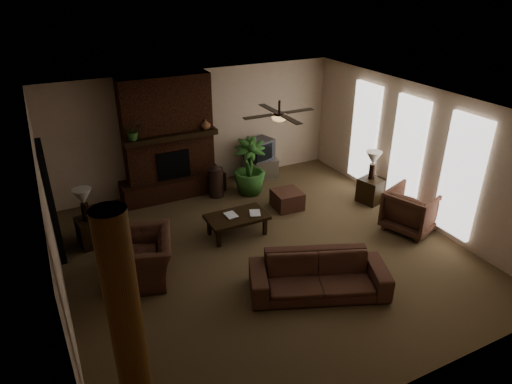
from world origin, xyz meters
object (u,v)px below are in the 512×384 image
armchair_right (412,208)px  lamp_right (373,160)px  coffee_table (237,218)px  ottoman (287,200)px  side_table_right (371,190)px  side_table_left (92,231)px  floor_plant (249,178)px  log_column (126,325)px  tv_stand (260,168)px  sofa (319,270)px  armchair_left (140,251)px  lamp_left (83,199)px  floor_vase (216,179)px

armchair_right → lamp_right: (0.10, 1.40, 0.52)m
coffee_table → ottoman: (1.48, 0.55, -0.17)m
side_table_right → side_table_left: bearing=170.8°
floor_plant → coffee_table: bearing=-123.3°
log_column → ottoman: bearing=41.9°
armchair_right → floor_plant: bearing=16.6°
tv_stand → side_table_right: (1.66, -2.35, 0.03)m
sofa → coffee_table: (-0.45, 2.24, -0.06)m
lamp_right → armchair_left: bearing=-174.0°
sofa → tv_stand: sofa is taller
sofa → armchair_right: size_ratio=2.34×
armchair_right → ottoman: bearing=23.0°
armchair_left → floor_plant: 3.78m
armchair_right → side_table_right: bearing=-23.9°
coffee_table → lamp_left: lamp_left is taller
lamp_left → lamp_right: bearing=-8.5°
ottoman → side_table_right: (1.88, -0.58, 0.08)m
coffee_table → floor_vase: floor_vase is taller
coffee_table → tv_stand: size_ratio=1.41×
side_table_left → tv_stand: bearing=17.5°
lamp_left → side_table_right: 6.17m
log_column → sofa: 3.48m
armchair_left → lamp_left: size_ratio=1.85×
tv_stand → lamp_left: (-4.39, -1.40, 0.75)m
side_table_right → lamp_right: lamp_right is taller
lamp_left → floor_plant: bearing=10.4°
floor_plant → lamp_left: 3.86m
armchair_left → side_table_left: (-0.60, 1.49, -0.25)m
tv_stand → floor_vase: 1.52m
armchair_right → floor_plant: size_ratio=0.71×
sofa → lamp_right: bearing=59.8°
armchair_right → tv_stand: bearing=3.1°
side_table_left → lamp_left: bearing=-152.6°
armchair_left → floor_vase: bearing=150.7°
floor_vase → side_table_left: bearing=-163.7°
ottoman → floor_vase: bearing=133.8°
floor_vase → lamp_right: 3.60m
coffee_table → side_table_left: 2.81m
coffee_table → floor_plant: size_ratio=0.89×
side_table_right → ottoman: bearing=162.9°
ottoman → floor_plant: (-0.42, 1.06, 0.18)m
floor_plant → lamp_right: bearing=-34.7°
log_column → armchair_right: bearing=17.2°
armchair_left → side_table_left: bearing=-142.7°
ottoman → side_table_left: (-4.12, 0.40, 0.08)m
coffee_table → floor_vase: (0.28, 1.80, 0.06)m
log_column → tv_stand: bearing=51.3°
log_column → armchair_right: size_ratio=2.92×
sofa → lamp_left: (-3.14, 3.16, 0.56)m
armchair_left → armchair_right: 5.37m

